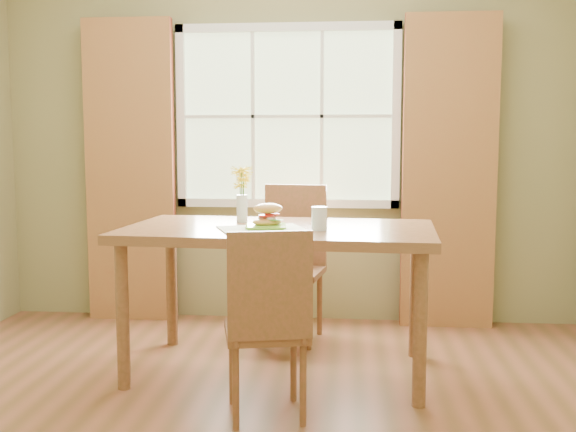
% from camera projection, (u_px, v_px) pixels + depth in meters
% --- Properties ---
extents(room, '(4.24, 3.84, 2.74)m').
position_uv_depth(room, '(250.00, 136.00, 3.04)').
color(room, brown).
rests_on(room, ground).
extents(window, '(1.62, 0.06, 1.32)m').
position_uv_depth(window, '(287.00, 117.00, 4.88)').
color(window, beige).
rests_on(window, room).
extents(curtain_left, '(0.65, 0.08, 2.20)m').
position_uv_depth(curtain_left, '(130.00, 172.00, 4.93)').
color(curtain_left, maroon).
rests_on(curtain_left, room).
extents(curtain_right, '(0.65, 0.08, 2.20)m').
position_uv_depth(curtain_right, '(449.00, 173.00, 4.73)').
color(curtain_right, maroon).
rests_on(curtain_right, room).
extents(dining_table, '(1.79, 1.08, 0.84)m').
position_uv_depth(dining_table, '(279.00, 242.00, 3.81)').
color(dining_table, brown).
rests_on(dining_table, room).
extents(chair_near, '(0.46, 0.46, 0.93)m').
position_uv_depth(chair_near, '(268.00, 317.00, 3.14)').
color(chair_near, brown).
rests_on(chair_near, room).
extents(chair_far, '(0.49, 0.49, 1.03)m').
position_uv_depth(chair_far, '(292.00, 254.00, 4.53)').
color(chair_far, brown).
rests_on(chair_far, room).
extents(placemat, '(0.54, 0.47, 0.01)m').
position_uv_depth(placemat, '(262.00, 229.00, 3.69)').
color(placemat, beige).
rests_on(placemat, dining_table).
extents(plate, '(0.24, 0.24, 0.01)m').
position_uv_depth(plate, '(266.00, 228.00, 3.68)').
color(plate, '#7DCE33').
rests_on(plate, placemat).
extents(croissant_sandwich, '(0.20, 0.18, 0.13)m').
position_uv_depth(croissant_sandwich, '(268.00, 215.00, 3.70)').
color(croissant_sandwich, '#F1AC52').
rests_on(croissant_sandwich, plate).
extents(water_glass, '(0.09, 0.09, 0.13)m').
position_uv_depth(water_glass, '(319.00, 219.00, 3.65)').
color(water_glass, silver).
rests_on(water_glass, dining_table).
extents(flower_vase, '(0.14, 0.14, 0.34)m').
position_uv_depth(flower_vase, '(242.00, 187.00, 4.00)').
color(flower_vase, silver).
rests_on(flower_vase, dining_table).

